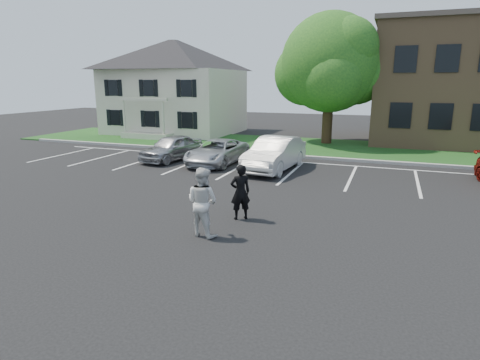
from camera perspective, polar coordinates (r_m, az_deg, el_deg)
name	(u,v)px	position (r m, az deg, el deg)	size (l,w,h in m)	color
ground_plane	(228,228)	(12.09, -1.68, -6.83)	(90.00, 90.00, 0.00)	black
curb	(308,157)	(23.25, 9.62, 3.23)	(40.00, 0.30, 0.15)	gray
grass_strip	(320,147)	(27.14, 11.27, 4.59)	(44.00, 8.00, 0.08)	#19431A
stall_lines	(324,171)	(20.08, 11.82, 1.28)	(34.00, 5.36, 0.01)	silver
house	(175,87)	(35.02, -9.23, 12.92)	(10.30, 9.22, 7.60)	#BFB39D
tree	(332,65)	(28.77, 12.92, 15.63)	(7.80, 7.20, 8.80)	black
man_black_suit	(240,192)	(12.59, 0.05, -1.73)	(0.65, 0.42, 1.77)	black
man_white_shirt	(202,202)	(11.28, -5.37, -3.12)	(0.96, 0.75, 1.97)	silver
car_silver_west	(172,148)	(22.60, -9.67, 4.55)	(1.66, 4.13, 1.41)	#A3A3A7
car_silver_minivan	(217,152)	(21.32, -3.25, 4.01)	(2.13, 4.62, 1.28)	#AFB2B7
car_white_sedan	(275,154)	(19.84, 4.95, 3.73)	(1.71, 4.90, 1.61)	silver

